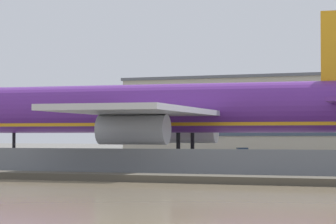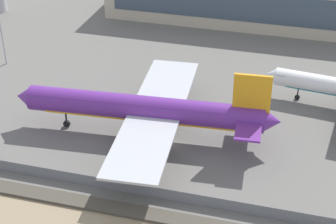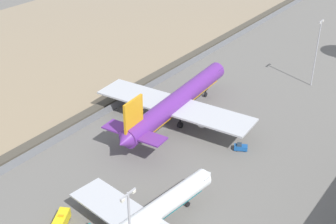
# 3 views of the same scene
# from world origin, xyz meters

# --- Properties ---
(ground_plane) EXTENTS (500.00, 500.00, 0.00)m
(ground_plane) POSITION_xyz_m (0.00, 0.00, 0.00)
(ground_plane) COLOR #66635E
(shoreline_seawall) EXTENTS (320.00, 3.00, 0.50)m
(shoreline_seawall) POSITION_xyz_m (0.00, -20.50, 0.25)
(shoreline_seawall) COLOR #474238
(shoreline_seawall) RESTS_ON ground
(perimeter_fence) EXTENTS (280.00, 0.10, 2.22)m
(perimeter_fence) POSITION_xyz_m (0.00, -16.00, 1.11)
(perimeter_fence) COLOR slate
(perimeter_fence) RESTS_ON ground
(cargo_jet_purple) EXTENTS (51.18, 43.97, 15.09)m
(cargo_jet_purple) POSITION_xyz_m (-5.38, 1.57, 5.76)
(cargo_jet_purple) COLOR #602889
(cargo_jet_purple) RESTS_ON ground
(baggage_tug) EXTENTS (2.90, 3.58, 1.80)m
(baggage_tug) POSITION_xyz_m (-3.18, 22.19, 0.81)
(baggage_tug) COLOR #19519E
(baggage_tug) RESTS_ON ground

